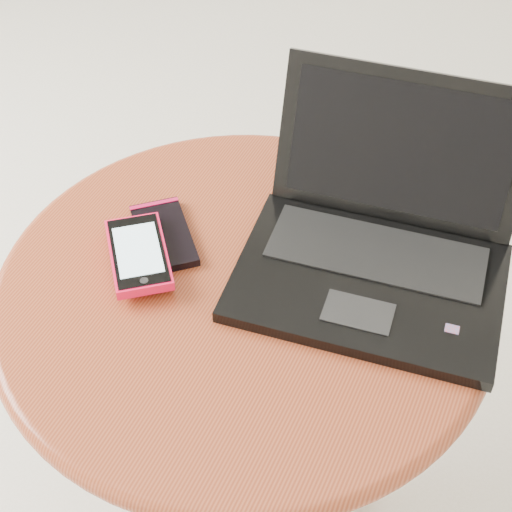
% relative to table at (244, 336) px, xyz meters
% --- Properties ---
extents(table, '(0.61, 0.61, 0.49)m').
position_rel_table_xyz_m(table, '(0.00, 0.00, 0.00)').
color(table, brown).
rests_on(table, ground).
extents(laptop, '(0.34, 0.32, 0.20)m').
position_rel_table_xyz_m(laptop, '(0.14, 0.10, 0.14)').
color(laptop, black).
rests_on(laptop, table).
extents(phone_black, '(0.13, 0.14, 0.01)m').
position_rel_table_xyz_m(phone_black, '(-0.13, 0.03, 0.11)').
color(phone_black, black).
rests_on(phone_black, table).
extents(phone_pink, '(0.13, 0.14, 0.02)m').
position_rel_table_xyz_m(phone_pink, '(-0.13, -0.03, 0.12)').
color(phone_pink, '#FB113F').
rests_on(phone_pink, phone_black).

